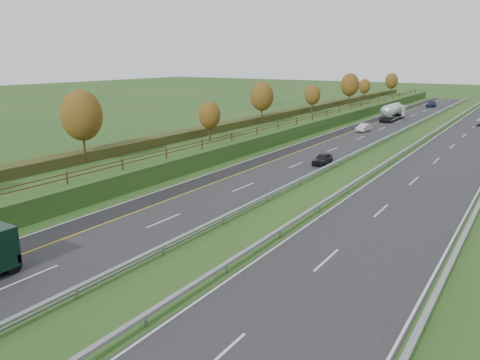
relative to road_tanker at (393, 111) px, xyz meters
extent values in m
plane|color=#264A1A|center=(8.57, -41.60, -1.86)|extent=(400.00, 400.00, 0.00)
cube|color=#252527|center=(0.57, -36.60, -1.84)|extent=(10.50, 200.00, 0.04)
cube|color=#252527|center=(17.07, -36.60, -1.84)|extent=(10.50, 200.00, 0.04)
cube|color=black|center=(-3.18, -36.60, -1.84)|extent=(3.00, 200.00, 0.04)
cube|color=silver|center=(-4.48, -36.60, -1.81)|extent=(0.15, 200.00, 0.01)
cube|color=gold|center=(-1.68, -36.60, -1.81)|extent=(0.15, 200.00, 0.01)
cube|color=silver|center=(5.62, -36.60, -1.81)|extent=(0.15, 200.00, 0.01)
cube|color=silver|center=(12.02, -36.60, -1.81)|extent=(0.15, 200.00, 0.01)
cube|color=silver|center=(1.82, -85.60, -1.81)|extent=(0.15, 4.00, 0.01)
cube|color=silver|center=(15.82, -85.60, -1.81)|extent=(0.15, 4.00, 0.01)
cube|color=silver|center=(1.82, -73.60, -1.81)|extent=(0.15, 4.00, 0.01)
cube|color=silver|center=(15.82, -73.60, -1.81)|extent=(0.15, 4.00, 0.01)
cube|color=silver|center=(1.82, -61.60, -1.81)|extent=(0.15, 4.00, 0.01)
cube|color=silver|center=(15.82, -61.60, -1.81)|extent=(0.15, 4.00, 0.01)
cube|color=silver|center=(1.82, -49.60, -1.81)|extent=(0.15, 4.00, 0.01)
cube|color=silver|center=(15.82, -49.60, -1.81)|extent=(0.15, 4.00, 0.01)
cube|color=silver|center=(1.82, -37.60, -1.81)|extent=(0.15, 4.00, 0.01)
cube|color=silver|center=(15.82, -37.60, -1.81)|extent=(0.15, 4.00, 0.01)
cube|color=silver|center=(1.82, -25.60, -1.81)|extent=(0.15, 4.00, 0.01)
cube|color=silver|center=(15.82, -25.60, -1.81)|extent=(0.15, 4.00, 0.01)
cube|color=silver|center=(1.82, -13.60, -1.81)|extent=(0.15, 4.00, 0.01)
cube|color=silver|center=(15.82, -13.60, -1.81)|extent=(0.15, 4.00, 0.01)
cube|color=silver|center=(1.82, -1.60, -1.81)|extent=(0.15, 4.00, 0.01)
cube|color=silver|center=(15.82, -1.60, -1.81)|extent=(0.15, 4.00, 0.01)
cube|color=silver|center=(1.82, 10.40, -1.81)|extent=(0.15, 4.00, 0.01)
cube|color=silver|center=(1.82, 22.40, -1.81)|extent=(0.15, 4.00, 0.01)
cube|color=silver|center=(1.82, 34.40, -1.81)|extent=(0.15, 4.00, 0.01)
cube|color=silver|center=(1.82, 46.40, -1.81)|extent=(0.15, 4.00, 0.01)
cube|color=silver|center=(1.82, 58.40, -1.81)|extent=(0.15, 4.00, 0.01)
cube|color=#264A1A|center=(-12.43, -36.60, -0.86)|extent=(12.00, 200.00, 2.00)
cube|color=#303817|center=(-14.43, -36.60, 0.69)|extent=(2.20, 180.00, 1.10)
cube|color=#422B19|center=(-7.93, -36.60, 0.69)|extent=(0.08, 184.00, 0.10)
cube|color=#422B19|center=(-7.93, -36.60, 1.09)|extent=(0.08, 184.00, 0.10)
cube|color=#422B19|center=(-7.93, -75.10, 0.74)|extent=(0.12, 0.12, 1.20)
cube|color=#422B19|center=(-7.93, -68.60, 0.74)|extent=(0.12, 0.12, 1.20)
cube|color=#422B19|center=(-7.93, -62.10, 0.74)|extent=(0.12, 0.12, 1.20)
cube|color=#422B19|center=(-7.93, -55.60, 0.74)|extent=(0.12, 0.12, 1.20)
cube|color=#422B19|center=(-7.93, -49.10, 0.74)|extent=(0.12, 0.12, 1.20)
cube|color=#422B19|center=(-7.93, -42.60, 0.74)|extent=(0.12, 0.12, 1.20)
cube|color=#422B19|center=(-7.93, -36.10, 0.74)|extent=(0.12, 0.12, 1.20)
cube|color=#422B19|center=(-7.93, -29.60, 0.74)|extent=(0.12, 0.12, 1.20)
cube|color=#422B19|center=(-7.93, -23.10, 0.74)|extent=(0.12, 0.12, 1.20)
cube|color=#422B19|center=(-7.93, -16.60, 0.74)|extent=(0.12, 0.12, 1.20)
cube|color=#422B19|center=(-7.93, -10.10, 0.74)|extent=(0.12, 0.12, 1.20)
cube|color=#422B19|center=(-7.93, -3.60, 0.74)|extent=(0.12, 0.12, 1.20)
cube|color=#422B19|center=(-7.93, 2.90, 0.74)|extent=(0.12, 0.12, 1.20)
cube|color=#422B19|center=(-7.93, 9.40, 0.74)|extent=(0.12, 0.12, 1.20)
cube|color=#422B19|center=(-7.93, 15.90, 0.74)|extent=(0.12, 0.12, 1.20)
cube|color=#422B19|center=(-7.93, 22.40, 0.74)|extent=(0.12, 0.12, 1.20)
cube|color=#422B19|center=(-7.93, 28.90, 0.74)|extent=(0.12, 0.12, 1.20)
cube|color=#422B19|center=(-7.93, 35.40, 0.74)|extent=(0.12, 0.12, 1.20)
cube|color=#422B19|center=(-7.93, 41.90, 0.74)|extent=(0.12, 0.12, 1.20)
cube|color=#422B19|center=(-7.93, 48.40, 0.74)|extent=(0.12, 0.12, 1.20)
cube|color=#422B19|center=(-7.93, 54.90, 0.74)|extent=(0.12, 0.12, 1.20)
cube|color=gray|center=(6.27, -36.60, -1.24)|extent=(0.32, 200.00, 0.18)
cube|color=gray|center=(6.27, -85.60, -1.58)|extent=(0.10, 0.14, 0.56)
cube|color=gray|center=(6.27, -78.60, -1.58)|extent=(0.10, 0.14, 0.56)
cube|color=gray|center=(6.27, -71.60, -1.58)|extent=(0.10, 0.14, 0.56)
cube|color=gray|center=(6.27, -64.60, -1.58)|extent=(0.10, 0.14, 0.56)
cube|color=gray|center=(6.27, -57.60, -1.58)|extent=(0.10, 0.14, 0.56)
cube|color=gray|center=(6.27, -50.60, -1.58)|extent=(0.10, 0.14, 0.56)
cube|color=gray|center=(6.27, -43.60, -1.58)|extent=(0.10, 0.14, 0.56)
cube|color=gray|center=(6.27, -36.60, -1.58)|extent=(0.10, 0.14, 0.56)
cube|color=gray|center=(6.27, -29.60, -1.58)|extent=(0.10, 0.14, 0.56)
cube|color=gray|center=(6.27, -22.60, -1.58)|extent=(0.10, 0.14, 0.56)
cube|color=gray|center=(6.27, -15.60, -1.58)|extent=(0.10, 0.14, 0.56)
cube|color=gray|center=(6.27, -8.60, -1.58)|extent=(0.10, 0.14, 0.56)
cube|color=gray|center=(6.27, -1.60, -1.58)|extent=(0.10, 0.14, 0.56)
cube|color=gray|center=(6.27, 5.40, -1.58)|extent=(0.10, 0.14, 0.56)
cube|color=gray|center=(6.27, 12.40, -1.58)|extent=(0.10, 0.14, 0.56)
cube|color=gray|center=(6.27, 19.40, -1.58)|extent=(0.10, 0.14, 0.56)
cube|color=gray|center=(6.27, 26.40, -1.58)|extent=(0.10, 0.14, 0.56)
cube|color=gray|center=(6.27, 33.40, -1.58)|extent=(0.10, 0.14, 0.56)
cube|color=gray|center=(6.27, 40.40, -1.58)|extent=(0.10, 0.14, 0.56)
cube|color=gray|center=(6.27, 47.40, -1.58)|extent=(0.10, 0.14, 0.56)
cube|color=gray|center=(6.27, 54.40, -1.58)|extent=(0.10, 0.14, 0.56)
cube|color=gray|center=(6.27, 61.40, -1.58)|extent=(0.10, 0.14, 0.56)
cube|color=gray|center=(11.37, -36.60, -1.24)|extent=(0.32, 200.00, 0.18)
cube|color=gray|center=(11.37, -85.60, -1.58)|extent=(0.10, 0.14, 0.56)
cube|color=gray|center=(11.37, -78.60, -1.58)|extent=(0.10, 0.14, 0.56)
cube|color=gray|center=(11.37, -71.60, -1.58)|extent=(0.10, 0.14, 0.56)
cube|color=gray|center=(11.37, -64.60, -1.58)|extent=(0.10, 0.14, 0.56)
cube|color=gray|center=(11.37, -57.60, -1.58)|extent=(0.10, 0.14, 0.56)
cube|color=gray|center=(11.37, -50.60, -1.58)|extent=(0.10, 0.14, 0.56)
cube|color=gray|center=(11.37, -43.60, -1.58)|extent=(0.10, 0.14, 0.56)
cube|color=gray|center=(11.37, -36.60, -1.58)|extent=(0.10, 0.14, 0.56)
cube|color=gray|center=(11.37, -29.60, -1.58)|extent=(0.10, 0.14, 0.56)
cube|color=gray|center=(11.37, -22.60, -1.58)|extent=(0.10, 0.14, 0.56)
cube|color=gray|center=(11.37, -15.60, -1.58)|extent=(0.10, 0.14, 0.56)
cube|color=gray|center=(11.37, -8.60, -1.58)|extent=(0.10, 0.14, 0.56)
cube|color=gray|center=(11.37, -1.60, -1.58)|extent=(0.10, 0.14, 0.56)
cube|color=gray|center=(11.37, 5.40, -1.58)|extent=(0.10, 0.14, 0.56)
cube|color=gray|center=(11.37, 12.40, -1.58)|extent=(0.10, 0.14, 0.56)
cube|color=gray|center=(11.37, 19.40, -1.58)|extent=(0.10, 0.14, 0.56)
cube|color=gray|center=(11.37, 26.40, -1.58)|extent=(0.10, 0.14, 0.56)
cube|color=gray|center=(11.37, 33.40, -1.58)|extent=(0.10, 0.14, 0.56)
cube|color=gray|center=(11.37, 40.40, -1.58)|extent=(0.10, 0.14, 0.56)
cube|color=gray|center=(11.37, 47.40, -1.58)|extent=(0.10, 0.14, 0.56)
cube|color=gray|center=(22.87, -78.60, -1.58)|extent=(0.10, 0.14, 0.56)
cube|color=gray|center=(22.87, -64.60, -1.58)|extent=(0.10, 0.14, 0.56)
cylinder|color=#2D2116|center=(-13.43, -68.60, 1.71)|extent=(0.24, 0.24, 3.15)
ellipsoid|color=#583A13|center=(-13.43, -68.60, 5.18)|extent=(4.20, 4.20, 5.25)
cylinder|color=#2D2116|center=(-10.43, -50.60, 1.22)|extent=(0.24, 0.24, 2.16)
ellipsoid|color=#583A13|center=(-10.43, -50.60, 3.59)|extent=(2.88, 2.88, 3.60)
cylinder|color=#2D2116|center=(-12.93, -32.60, 1.58)|extent=(0.24, 0.24, 2.88)
ellipsoid|color=#583A13|center=(-12.93, -32.60, 4.75)|extent=(3.84, 3.84, 4.80)
cylinder|color=#2D2116|center=(-11.93, -14.60, 1.31)|extent=(0.24, 0.24, 2.34)
ellipsoid|color=#583A13|center=(-11.93, -14.60, 3.88)|extent=(3.12, 3.12, 3.90)
cylinder|color=#2D2116|center=(-10.93, 3.40, 1.67)|extent=(0.24, 0.24, 3.06)
ellipsoid|color=#583A13|center=(-10.93, 3.40, 5.03)|extent=(4.08, 4.08, 5.10)
cylinder|color=#2D2116|center=(-13.43, 21.40, 1.26)|extent=(0.24, 0.24, 2.25)
ellipsoid|color=#583A13|center=(-13.43, 21.40, 3.74)|extent=(3.00, 3.00, 3.75)
cylinder|color=#2D2116|center=(-11.43, 39.40, 1.49)|extent=(0.24, 0.24, 2.70)
ellipsoid|color=#583A13|center=(-11.43, 39.40, 4.46)|extent=(3.60, 3.60, 4.50)
cube|color=gray|center=(-0.43, -85.40, -0.92)|extent=(2.50, 0.30, 0.50)
cylinder|color=black|center=(-0.43, -85.70, -1.30)|extent=(2.20, 1.04, 1.04)
cube|color=silver|center=(0.00, 4.40, -0.27)|extent=(2.40, 2.20, 2.30)
cube|color=gray|center=(0.00, -1.00, -1.27)|extent=(2.30, 8.50, 0.25)
cylinder|color=silver|center=(0.00, -1.00, 0.49)|extent=(2.30, 8.50, 2.30)
cylinder|color=black|center=(0.00, 4.90, -1.30)|extent=(2.20, 1.04, 1.04)
cylinder|color=black|center=(0.00, 2.80, -1.30)|extent=(2.20, 1.04, 1.04)
cylinder|color=black|center=(0.00, -4.00, -1.30)|extent=(2.20, 1.04, 1.04)
cylinder|color=black|center=(0.00, -5.20, -1.30)|extent=(2.20, 1.04, 1.04)
imported|color=black|center=(4.36, -47.39, -1.15)|extent=(1.76, 4.02, 1.35)
imported|color=#B9BABF|center=(0.04, -18.64, -1.12)|extent=(1.87, 4.39, 1.41)
imported|color=#161E44|center=(1.16, 33.53, -1.06)|extent=(2.47, 5.39, 1.53)
camera|label=1|loc=(26.26, -100.24, 10.89)|focal=35.00mm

